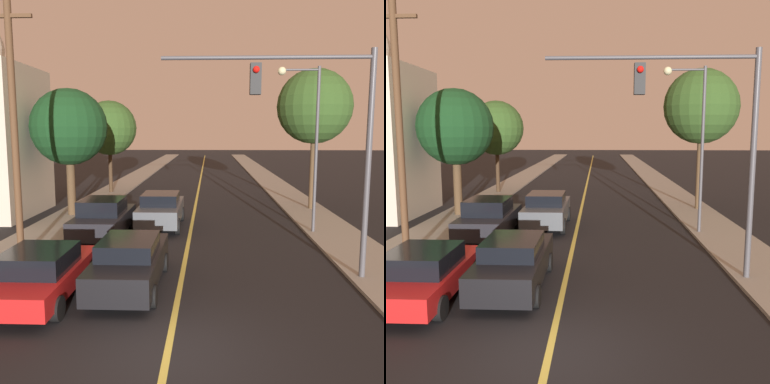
% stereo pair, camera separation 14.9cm
% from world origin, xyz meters
% --- Properties ---
extents(ground_plane, '(200.00, 200.00, 0.00)m').
position_xyz_m(ground_plane, '(0.00, 0.00, 0.00)').
color(ground_plane, black).
extents(road_surface, '(10.34, 80.00, 0.01)m').
position_xyz_m(road_surface, '(0.00, 36.00, 0.01)').
color(road_surface, black).
rests_on(road_surface, ground).
extents(sidewalk_left, '(2.50, 80.00, 0.12)m').
position_xyz_m(sidewalk_left, '(-6.42, 36.00, 0.06)').
color(sidewalk_left, gray).
rests_on(sidewalk_left, ground).
extents(sidewalk_right, '(2.50, 80.00, 0.12)m').
position_xyz_m(sidewalk_right, '(6.42, 36.00, 0.06)').
color(sidewalk_right, gray).
rests_on(sidewalk_right, ground).
extents(car_near_lane_front, '(1.89, 4.74, 1.52)m').
position_xyz_m(car_near_lane_front, '(-1.45, 3.79, 0.78)').
color(car_near_lane_front, black).
rests_on(car_near_lane_front, ground).
extents(car_near_lane_second, '(2.02, 4.76, 1.67)m').
position_xyz_m(car_near_lane_second, '(-1.45, 11.83, 0.87)').
color(car_near_lane_second, '#474C51').
rests_on(car_near_lane_second, ground).
extents(car_outer_lane_front, '(2.04, 4.59, 1.42)m').
position_xyz_m(car_outer_lane_front, '(-3.72, 2.86, 0.73)').
color(car_outer_lane_front, red).
rests_on(car_outer_lane_front, ground).
extents(car_outer_lane_second, '(2.09, 4.76, 1.70)m').
position_xyz_m(car_outer_lane_second, '(-3.72, 9.82, 0.84)').
color(car_outer_lane_second, black).
rests_on(car_outer_lane_second, ground).
extents(traffic_signal_mast, '(6.25, 0.42, 6.82)m').
position_xyz_m(traffic_signal_mast, '(4.13, 4.70, 4.80)').
color(traffic_signal_mast, '#47474C').
rests_on(traffic_signal_mast, ground).
extents(streetlamp_right, '(1.84, 0.36, 7.20)m').
position_xyz_m(streetlamp_right, '(5.10, 10.76, 4.73)').
color(streetlamp_right, '#47474C').
rests_on(streetlamp_right, ground).
extents(utility_pole_left, '(1.60, 0.24, 8.78)m').
position_xyz_m(utility_pole_left, '(-5.77, 6.15, 4.67)').
color(utility_pole_left, '#513823').
rests_on(utility_pole_left, ground).
extents(tree_left_near, '(3.95, 3.95, 6.67)m').
position_xyz_m(tree_left_near, '(-6.45, 23.02, 4.81)').
color(tree_left_near, '#3D2B1C').
rests_on(tree_left_near, ground).
extents(tree_left_far, '(4.02, 4.02, 6.69)m').
position_xyz_m(tree_left_far, '(-6.56, 14.27, 4.77)').
color(tree_left_far, '#4C3823').
rests_on(tree_left_far, ground).
extents(tree_right_near, '(4.21, 4.21, 7.95)m').
position_xyz_m(tree_right_near, '(6.76, 16.60, 5.96)').
color(tree_right_near, '#4C3823').
rests_on(tree_right_near, ground).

